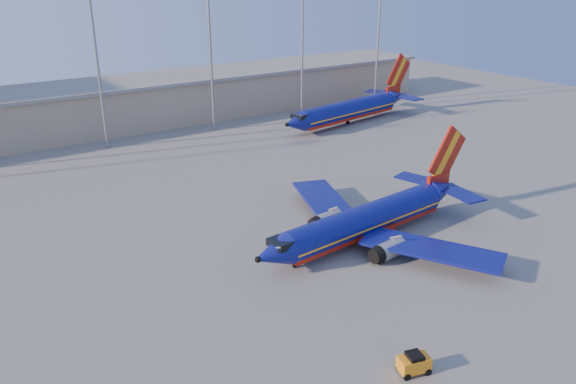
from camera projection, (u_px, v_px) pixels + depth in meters
The scene contains 6 objects.
ground at pixel (286, 243), 61.36m from camera, with size 220.00×220.00×0.00m, color slate.
terminal_building at pixel (162, 99), 109.54m from camera, with size 122.00×16.00×8.50m.
light_mast_row at pixel (155, 36), 92.81m from camera, with size 101.60×1.60×28.65m.
aircraft_main at pixel (370, 219), 61.69m from camera, with size 31.73×30.44×10.74m.
aircraft_second at pixel (351, 109), 108.16m from camera, with size 35.21×13.62×11.98m.
baggage_tug at pixel (414, 363), 41.35m from camera, with size 2.61×1.98×1.67m.
Camera 1 is at (-30.67, -45.57, 27.90)m, focal length 35.00 mm.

